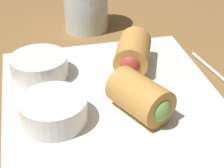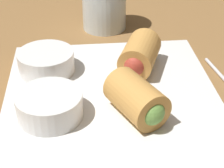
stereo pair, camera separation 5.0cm
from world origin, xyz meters
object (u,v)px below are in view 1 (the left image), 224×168
Objects in this scene: drinking_glass at (86,0)px; serving_plate at (112,101)px; dipping_bowl_far at (39,66)px; dipping_bowl_near at (53,110)px.

serving_plate is at bearing 177.77° from drinking_glass.
drinking_glass reaches higher than dipping_bowl_far.
dipping_bowl_far is (6.68, 8.17, 2.33)cm from serving_plate.
drinking_glass is (26.25, -8.23, 2.01)cm from dipping_bowl_near.
dipping_bowl_near is 1.00× the size of dipping_bowl_far.
serving_plate is 8.31cm from dipping_bowl_near.
dipping_bowl_far is 0.73× the size of drinking_glass.
dipping_bowl_far is 18.86cm from drinking_glass.
serving_plate is 23.52cm from drinking_glass.
dipping_bowl_near is 0.73× the size of drinking_glass.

